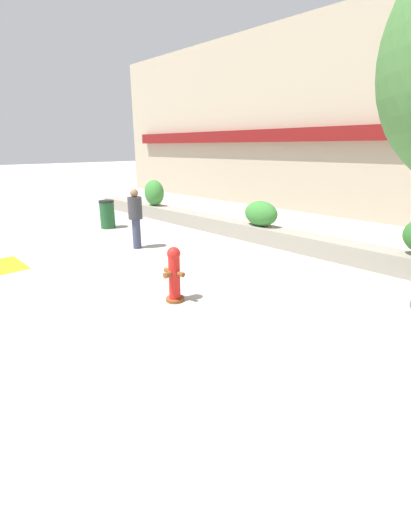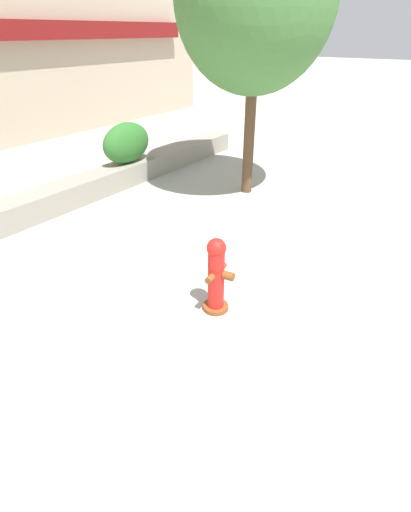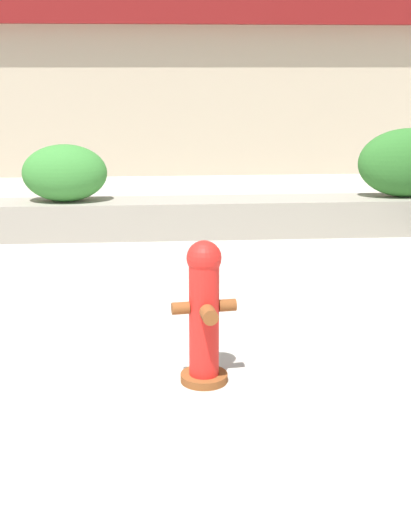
# 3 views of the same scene
# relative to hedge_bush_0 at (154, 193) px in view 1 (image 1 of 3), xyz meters

# --- Properties ---
(ground_plane) EXTENTS (120.00, 120.00, 0.00)m
(ground_plane) POSITION_rel_hedge_bush_0_xyz_m (5.36, -6.00, -1.03)
(ground_plane) COLOR #B2ADA3
(building_facade) EXTENTS (30.00, 1.36, 8.00)m
(building_facade) POSITION_rel_hedge_bush_0_xyz_m (5.36, 5.98, 2.96)
(building_facade) COLOR tan
(building_facade) RESTS_ON ground
(planter_wall_low) EXTENTS (18.00, 0.70, 0.50)m
(planter_wall_low) POSITION_rel_hedge_bush_0_xyz_m (5.36, 0.00, -0.78)
(planter_wall_low) COLOR gray
(planter_wall_low) RESTS_ON ground
(hedge_bush_0) EXTENTS (0.97, 0.70, 1.06)m
(hedge_bush_0) POSITION_rel_hedge_bush_0_xyz_m (0.00, 0.00, 0.00)
(hedge_bush_0) COLOR #387F33
(hedge_bush_0) RESTS_ON planter_wall_low
(hedge_bush_1) EXTENTS (1.14, 0.69, 0.77)m
(hedge_bush_1) POSITION_rel_hedge_bush_0_xyz_m (5.52, 0.00, -0.14)
(hedge_bush_1) COLOR #387F33
(hedge_bush_1) RESTS_ON planter_wall_low
(fire_hydrant) EXTENTS (0.48, 0.45, 1.08)m
(fire_hydrant) POSITION_rel_hedge_bush_0_xyz_m (7.05, -4.74, -0.48)
(fire_hydrant) COLOR brown
(fire_hydrant) RESTS_ON ground
(pedestrian) EXTENTS (0.45, 0.45, 1.73)m
(pedestrian) POSITION_rel_hedge_bush_0_xyz_m (3.46, -3.20, -0.04)
(pedestrian) COLOR #383D56
(pedestrian) RESTS_ON ground
(trash_bin) EXTENTS (0.55, 0.55, 1.01)m
(trash_bin) POSITION_rel_hedge_bush_0_xyz_m (0.45, -2.47, -0.52)
(trash_bin) COLOR #1E5128
(trash_bin) RESTS_ON ground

